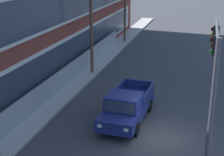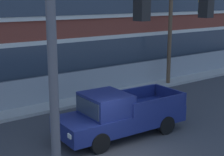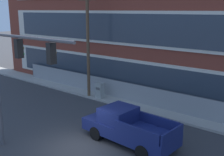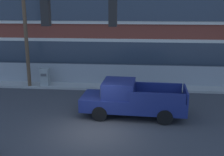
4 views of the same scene
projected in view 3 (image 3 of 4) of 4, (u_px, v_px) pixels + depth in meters
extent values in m
plane|color=#38383A|center=(78.00, 148.00, 15.40)|extent=(160.00, 160.00, 0.00)
cube|color=#9E9B93|center=(152.00, 109.00, 21.12)|extent=(80.00, 1.88, 0.16)
cube|color=gray|center=(188.00, 106.00, 19.62)|extent=(36.23, 0.04, 1.63)
cylinder|color=#4C4C51|center=(33.00, 71.00, 30.79)|extent=(0.06, 0.06, 1.63)
cylinder|color=#4C4C51|center=(189.00, 95.00, 19.43)|extent=(36.23, 0.05, 0.05)
cylinder|color=#4C4C51|center=(27.00, 38.00, 12.52)|extent=(6.18, 0.14, 0.14)
cube|color=black|center=(19.00, 48.00, 13.09)|extent=(0.28, 0.32, 0.90)
cylinder|color=#4B0807|center=(22.00, 42.00, 13.16)|extent=(0.04, 0.18, 0.18)
cylinder|color=#503E08|center=(22.00, 48.00, 13.22)|extent=(0.04, 0.18, 0.18)
cylinder|color=green|center=(23.00, 54.00, 13.29)|extent=(0.04, 0.18, 0.18)
cube|color=black|center=(51.00, 53.00, 11.62)|extent=(0.28, 0.32, 0.90)
cylinder|color=#4B0807|center=(54.00, 46.00, 11.69)|extent=(0.04, 0.18, 0.18)
cylinder|color=gold|center=(55.00, 53.00, 11.76)|extent=(0.04, 0.18, 0.18)
cylinder|color=#0A4011|center=(55.00, 60.00, 11.82)|extent=(0.04, 0.18, 0.18)
cube|color=navy|center=(129.00, 131.00, 15.81)|extent=(5.70, 2.37, 0.70)
cube|color=navy|center=(118.00, 114.00, 16.13)|extent=(1.77, 2.00, 0.85)
cube|color=#283342|center=(108.00, 111.00, 16.70)|extent=(0.15, 1.71, 0.64)
cube|color=navy|center=(136.00, 132.00, 14.13)|extent=(2.80, 0.26, 0.56)
cube|color=navy|center=(158.00, 121.00, 15.54)|extent=(2.80, 0.26, 0.56)
cube|color=navy|center=(172.00, 135.00, 13.85)|extent=(0.20, 2.01, 0.56)
cylinder|color=black|center=(96.00, 133.00, 16.30)|extent=(0.81, 0.30, 0.80)
cylinder|color=black|center=(118.00, 124.00, 17.68)|extent=(0.81, 0.30, 0.80)
cylinder|color=black|center=(143.00, 153.00, 14.10)|extent=(0.81, 0.30, 0.80)
cylinder|color=black|center=(163.00, 140.00, 15.49)|extent=(0.81, 0.30, 0.80)
cube|color=white|center=(85.00, 120.00, 17.10)|extent=(0.07, 0.24, 0.16)
cube|color=white|center=(102.00, 113.00, 18.15)|extent=(0.07, 0.24, 0.16)
cylinder|color=brown|center=(88.00, 43.00, 23.14)|extent=(0.26, 0.26, 9.37)
cube|color=#939993|center=(100.00, 91.00, 23.53)|extent=(0.61, 0.53, 1.44)
cube|color=#515151|center=(98.00, 89.00, 23.25)|extent=(0.43, 0.02, 0.20)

